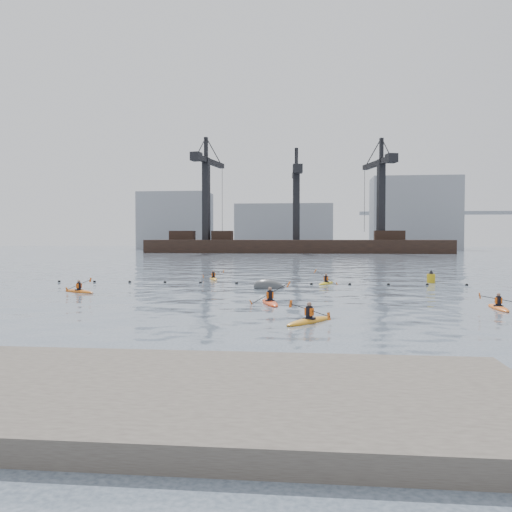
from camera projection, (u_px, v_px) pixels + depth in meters
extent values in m
plane|color=#3A4855|center=(206.00, 333.00, 21.08)|extent=(400.00, 400.00, 0.00)
cube|color=#4C443D|center=(127.00, 404.00, 12.14)|extent=(18.00, 7.00, 1.00)
sphere|color=black|center=(59.00, 282.00, 45.24)|extent=(0.24, 0.24, 0.24)
sphere|color=black|center=(95.00, 282.00, 45.08)|extent=(0.24, 0.24, 0.24)
sphere|color=black|center=(130.00, 282.00, 44.85)|extent=(0.24, 0.24, 0.24)
sphere|color=black|center=(165.00, 282.00, 44.50)|extent=(0.24, 0.24, 0.24)
sphere|color=black|center=(200.00, 283.00, 44.05)|extent=(0.24, 0.24, 0.24)
sphere|color=black|center=(237.00, 283.00, 43.57)|extent=(0.24, 0.24, 0.24)
sphere|color=black|center=(274.00, 284.00, 43.12)|extent=(0.24, 0.24, 0.24)
sphere|color=black|center=(311.00, 284.00, 42.77)|extent=(0.24, 0.24, 0.24)
sphere|color=black|center=(350.00, 284.00, 42.55)|extent=(0.24, 0.24, 0.24)
sphere|color=black|center=(388.00, 285.00, 42.39)|extent=(0.24, 0.24, 0.24)
sphere|color=black|center=(427.00, 285.00, 42.23)|extent=(0.24, 0.24, 0.24)
sphere|color=black|center=(467.00, 285.00, 42.00)|extent=(0.24, 0.24, 0.24)
cube|color=black|center=(296.00, 249.00, 130.37)|extent=(72.00, 12.00, 4.50)
cube|color=black|center=(182.00, 235.00, 133.21)|extent=(6.00, 3.00, 2.20)
cube|color=black|center=(222.00, 235.00, 132.15)|extent=(5.00, 3.00, 2.20)
cube|color=black|center=(389.00, 235.00, 127.93)|extent=(7.00, 3.00, 2.20)
cube|color=black|center=(206.00, 199.00, 132.26)|extent=(1.85, 1.85, 20.00)
cube|color=black|center=(210.00, 162.00, 134.53)|extent=(4.31, 17.93, 1.20)
cube|color=black|center=(196.00, 157.00, 125.89)|extent=(2.62, 2.94, 2.00)
cube|color=black|center=(206.00, 147.00, 131.83)|extent=(0.93, 0.93, 5.00)
cube|color=black|center=(296.00, 204.00, 129.99)|extent=(1.73, 1.73, 17.00)
cube|color=black|center=(296.00, 173.00, 131.97)|extent=(2.50, 15.05, 1.20)
cube|color=black|center=(298.00, 169.00, 124.47)|extent=(2.42, 2.78, 2.00)
cube|color=black|center=(296.00, 158.00, 129.61)|extent=(0.87, 0.87, 5.00)
cube|color=black|center=(381.00, 200.00, 127.85)|extent=(1.96, 1.96, 19.00)
cube|color=black|center=(377.00, 163.00, 130.06)|extent=(5.56, 16.73, 1.20)
cube|color=black|center=(391.00, 158.00, 121.66)|extent=(2.80, 3.08, 2.00)
cube|color=black|center=(381.00, 149.00, 127.43)|extent=(0.98, 0.98, 5.00)
cube|color=gray|center=(176.00, 221.00, 174.06)|extent=(22.00, 14.00, 18.00)
cube|color=gray|center=(284.00, 227.00, 170.44)|extent=(30.00, 14.00, 14.00)
cube|color=gray|center=(415.00, 214.00, 166.07)|extent=(26.00, 14.00, 22.00)
cube|color=gray|center=(464.00, 213.00, 183.80)|extent=(70.00, 2.00, 1.20)
cylinder|color=gray|center=(389.00, 219.00, 186.51)|extent=(1.60, 1.60, 20.00)
ellipsoid|color=#F24416|center=(270.00, 303.00, 30.44)|extent=(1.52, 3.40, 0.33)
cylinder|color=black|center=(270.00, 301.00, 30.44)|extent=(0.77, 0.77, 0.06)
cylinder|color=black|center=(270.00, 295.00, 30.43)|extent=(0.31, 0.31, 0.54)
cube|color=#DE530C|center=(270.00, 295.00, 30.43)|extent=(0.42, 0.32, 0.36)
sphere|color=#8C6651|center=(270.00, 289.00, 30.42)|extent=(0.22, 0.22, 0.22)
cylinder|color=black|center=(270.00, 294.00, 30.43)|extent=(1.98, 0.57, 1.12)
cube|color=#D85914|center=(251.00, 303.00, 30.27)|extent=(0.25, 0.20, 0.34)
cube|color=#D85914|center=(289.00, 284.00, 30.58)|extent=(0.25, 0.20, 0.34)
ellipsoid|color=orange|center=(309.00, 321.00, 23.79)|extent=(2.34, 3.00, 0.32)
cylinder|color=black|center=(309.00, 318.00, 23.79)|extent=(0.84, 0.84, 0.06)
cylinder|color=black|center=(309.00, 312.00, 23.78)|extent=(0.30, 0.30, 0.52)
cube|color=#DE530C|center=(309.00, 312.00, 23.78)|extent=(0.42, 0.39, 0.34)
sphere|color=#8C6651|center=(309.00, 304.00, 23.76)|extent=(0.21, 0.21, 0.21)
cylinder|color=black|center=(309.00, 310.00, 23.77)|extent=(1.81, 1.26, 0.44)
cube|color=#D85914|center=(291.00, 304.00, 24.43)|extent=(0.17, 0.18, 0.34)
cube|color=#D85914|center=(329.00, 316.00, 23.12)|extent=(0.17, 0.18, 0.34)
ellipsoid|color=#D36213|center=(79.00, 292.00, 36.84)|extent=(2.88, 1.99, 0.30)
cylinder|color=black|center=(79.00, 290.00, 36.83)|extent=(0.76, 0.76, 0.06)
cylinder|color=black|center=(79.00, 286.00, 36.82)|extent=(0.28, 0.28, 0.48)
cube|color=#DE530C|center=(79.00, 286.00, 36.82)|extent=(0.34, 0.39, 0.32)
sphere|color=#8C6651|center=(79.00, 281.00, 36.81)|extent=(0.20, 0.20, 0.20)
cylinder|color=black|center=(79.00, 285.00, 36.82)|extent=(1.01, 1.73, 0.60)
cube|color=#D85914|center=(67.00, 290.00, 36.06)|extent=(0.18, 0.18, 0.32)
cube|color=#D85914|center=(90.00, 280.00, 37.58)|extent=(0.18, 0.18, 0.32)
ellipsoid|color=gold|center=(326.00, 283.00, 43.35)|extent=(1.64, 2.94, 0.29)
cylinder|color=black|center=(326.00, 282.00, 43.35)|extent=(0.72, 0.72, 0.06)
cylinder|color=black|center=(326.00, 279.00, 43.34)|extent=(0.28, 0.28, 0.48)
cube|color=#DE530C|center=(326.00, 279.00, 43.34)|extent=(0.38, 0.31, 0.31)
sphere|color=#8C6651|center=(326.00, 275.00, 43.33)|extent=(0.19, 0.19, 0.19)
cylinder|color=black|center=(326.00, 278.00, 43.33)|extent=(1.62, 0.67, 1.09)
cube|color=#D85914|center=(315.00, 271.00, 43.75)|extent=(0.24, 0.19, 0.29)
cube|color=#D85914|center=(337.00, 284.00, 42.91)|extent=(0.24, 0.19, 0.29)
ellipsoid|color=orange|center=(498.00, 308.00, 28.29)|extent=(0.66, 2.97, 0.30)
cylinder|color=black|center=(498.00, 306.00, 28.29)|extent=(0.57, 0.57, 0.06)
cylinder|color=black|center=(498.00, 301.00, 28.28)|extent=(0.28, 0.28, 0.48)
cube|color=#DE530C|center=(498.00, 301.00, 28.28)|extent=(0.34, 0.21, 0.31)
sphere|color=#8C6651|center=(499.00, 295.00, 28.27)|extent=(0.19, 0.19, 0.19)
cylinder|color=black|center=(499.00, 299.00, 28.27)|extent=(2.01, 0.08, 0.39)
cube|color=#D85914|center=(480.00, 296.00, 28.39)|extent=(0.10, 0.13, 0.32)
ellipsoid|color=orange|center=(213.00, 279.00, 48.11)|extent=(1.39, 2.87, 0.28)
cylinder|color=black|center=(213.00, 278.00, 48.10)|extent=(0.67, 0.67, 0.05)
cylinder|color=black|center=(213.00, 275.00, 48.09)|extent=(0.27, 0.27, 0.46)
cube|color=#DE530C|center=(213.00, 275.00, 48.09)|extent=(0.36, 0.28, 0.30)
sphere|color=#8C6651|center=(213.00, 271.00, 48.08)|extent=(0.19, 0.19, 0.19)
cylinder|color=black|center=(213.00, 274.00, 48.09)|extent=(1.82, 0.60, 0.48)
cube|color=#D85914|center=(203.00, 276.00, 47.92)|extent=(0.14, 0.15, 0.30)
cube|color=#D85914|center=(223.00, 271.00, 48.26)|extent=(0.14, 0.15, 0.30)
ellipsoid|color=#434648|center=(270.00, 288.00, 39.67)|extent=(3.10, 2.49, 1.75)
cylinder|color=gold|center=(431.00, 279.00, 44.48)|extent=(0.67, 0.67, 0.86)
cone|color=black|center=(431.00, 272.00, 44.46)|extent=(0.42, 0.42, 0.33)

